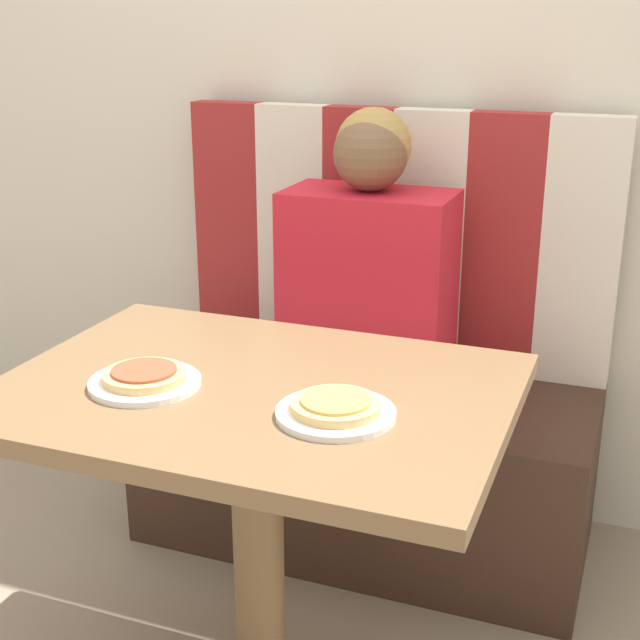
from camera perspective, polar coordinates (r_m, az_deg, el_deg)
The scene contains 9 objects.
wall_back at distance 2.44m, azimuth 5.74°, elevation 17.51°, with size 7.00×0.05×2.60m.
booth_seat at distance 2.42m, azimuth 2.89°, elevation -9.02°, with size 1.17×0.52×0.45m.
booth_backrest at distance 2.42m, azimuth 4.77°, elevation 5.28°, with size 1.17×0.07×0.68m.
dining_table at distance 1.68m, azimuth -4.14°, elevation -7.33°, with size 0.93×0.69×0.71m.
person at distance 2.22m, azimuth 3.14°, elevation 3.56°, with size 0.41×0.23×0.71m.
plate_left at distance 1.66m, azimuth -11.15°, elevation -3.96°, with size 0.20×0.20×0.01m.
plate_right at distance 1.51m, azimuth 1.01°, elevation -6.00°, with size 0.20×0.20×0.01m.
pizza_left at distance 1.66m, azimuth -11.18°, elevation -3.46°, with size 0.15×0.15×0.02m.
pizza_right at distance 1.50m, azimuth 1.01°, elevation -5.46°, with size 0.15×0.15×0.02m.
Camera 1 is at (0.65, -1.36, 1.36)m, focal length 50.00 mm.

